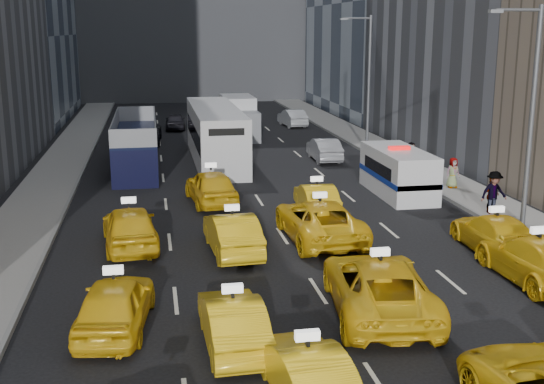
{
  "coord_description": "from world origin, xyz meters",
  "views": [
    {
      "loc": [
        -5.0,
        -11.8,
        8.12
      ],
      "look_at": [
        -0.54,
        13.33,
        2.0
      ],
      "focal_mm": 45.0,
      "sensor_mm": 36.0,
      "label": 1
    }
  ],
  "objects": [
    {
      "name": "taxi_9",
      "position": [
        -3.12,
        4.62,
        0.69
      ],
      "size": [
        1.59,
        4.25,
        1.39
      ],
      "primitive_type": "imported",
      "rotation": [
        0.0,
        0.0,
        3.17
      ],
      "color": "yellow",
      "rests_on": "ground"
    },
    {
      "name": "taxi_12",
      "position": [
        -5.97,
        13.55,
        0.82
      ],
      "size": [
        2.39,
        4.98,
        1.64
      ],
      "primitive_type": "imported",
      "rotation": [
        0.0,
        0.0,
        3.24
      ],
      "color": "yellow",
      "rests_on": "ground"
    },
    {
      "name": "sidewalk_east",
      "position": [
        10.5,
        25.0,
        0.07
      ],
      "size": [
        3.0,
        90.0,
        0.15
      ],
      "primitive_type": "cube",
      "color": "gray",
      "rests_on": "ground"
    },
    {
      "name": "curb_west",
      "position": [
        -9.05,
        25.0,
        0.09
      ],
      "size": [
        0.15,
        90.0,
        0.18
      ],
      "primitive_type": "cube",
      "color": "slate",
      "rests_on": "ground"
    },
    {
      "name": "double_decker",
      "position": [
        -5.98,
        28.76,
        1.53
      ],
      "size": [
        2.44,
        10.67,
        3.1
      ],
      "rotation": [
        0.0,
        0.0,
        0.0
      ],
      "color": "black",
      "rests_on": "ground"
    },
    {
      "name": "pedestrian_4",
      "position": [
        10.15,
        20.31,
        0.93
      ],
      "size": [
        0.83,
        0.54,
        1.57
      ],
      "primitive_type": "imported",
      "rotation": [
        0.0,
        0.0,
        0.17
      ],
      "color": "gray",
      "rests_on": "sidewalk_east"
    },
    {
      "name": "taxi_15",
      "position": [
        7.42,
        10.66,
        0.71
      ],
      "size": [
        2.29,
        5.01,
        1.42
      ],
      "primitive_type": "imported",
      "rotation": [
        0.0,
        0.0,
        3.08
      ],
      "color": "yellow",
      "rests_on": "ground"
    },
    {
      "name": "misc_car_2",
      "position": [
        1.97,
        47.9,
        0.82
      ],
      "size": [
        2.74,
        5.83,
        1.65
      ],
      "primitive_type": "imported",
      "rotation": [
        0.0,
        0.0,
        3.06
      ],
      "color": "slate",
      "rests_on": "ground"
    },
    {
      "name": "misc_car_1",
      "position": [
        -5.73,
        38.45,
        0.81
      ],
      "size": [
        2.98,
        5.95,
        1.62
      ],
      "primitive_type": "imported",
      "rotation": [
        0.0,
        0.0,
        3.09
      ],
      "color": "black",
      "rests_on": "ground"
    },
    {
      "name": "streetlight_near",
      "position": [
        9.18,
        12.0,
        4.92
      ],
      "size": [
        2.15,
        0.22,
        9.0
      ],
      "color": "#595B60",
      "rests_on": "ground"
    },
    {
      "name": "city_bus",
      "position": [
        -1.11,
        30.5,
        1.69
      ],
      "size": [
        3.56,
        13.3,
        3.4
      ],
      "rotation": [
        0.0,
        0.0,
        -0.06
      ],
      "color": "silver",
      "rests_on": "ground"
    },
    {
      "name": "curb_east",
      "position": [
        9.05,
        25.0,
        0.09
      ],
      "size": [
        0.15,
        90.0,
        0.18
      ],
      "primitive_type": "cube",
      "color": "slate",
      "rests_on": "ground"
    },
    {
      "name": "taxi_14",
      "position": [
        1.35,
        13.27,
        0.8
      ],
      "size": [
        2.84,
        5.83,
        1.6
      ],
      "primitive_type": "imported",
      "rotation": [
        0.0,
        0.0,
        3.17
      ],
      "color": "yellow",
      "rests_on": "ground"
    },
    {
      "name": "box_truck",
      "position": [
        1.62,
        39.86,
        1.51
      ],
      "size": [
        2.83,
        6.9,
        3.08
      ],
      "rotation": [
        0.0,
        0.0,
        0.08
      ],
      "color": "silver",
      "rests_on": "ground"
    },
    {
      "name": "taxi_10",
      "position": [
        1.33,
        6.02,
        0.83
      ],
      "size": [
        3.5,
        6.26,
        1.65
      ],
      "primitive_type": "imported",
      "rotation": [
        0.0,
        0.0,
        3.01
      ],
      "color": "yellow",
      "rests_on": "ground"
    },
    {
      "name": "pedestrian_5",
      "position": [
        9.49,
        24.46,
        1.01
      ],
      "size": [
        1.6,
        0.47,
        1.72
      ],
      "primitive_type": "imported",
      "rotation": [
        0.0,
        0.0,
        0.01
      ],
      "color": "gray",
      "rests_on": "sidewalk_east"
    },
    {
      "name": "pedestrian_3",
      "position": [
        9.72,
        15.42,
        0.92
      ],
      "size": [
        0.98,
        0.65,
        1.53
      ],
      "primitive_type": "imported",
      "rotation": [
        0.0,
        0.0,
        0.29
      ],
      "color": "gray",
      "rests_on": "sidewalk_east"
    },
    {
      "name": "nypd_van",
      "position": [
        7.04,
        19.9,
        1.12
      ],
      "size": [
        2.53,
        5.85,
        2.47
      ],
      "rotation": [
        0.0,
        0.0,
        -0.05
      ],
      "color": "silver",
      "rests_on": "ground"
    },
    {
      "name": "misc_car_0",
      "position": [
        5.69,
        29.51,
        0.71
      ],
      "size": [
        1.6,
        4.35,
        1.42
      ],
      "primitive_type": "imported",
      "rotation": [
        0.0,
        0.0,
        3.12
      ],
      "color": "#94959B",
      "rests_on": "ground"
    },
    {
      "name": "pedestrian_2",
      "position": [
        9.73,
        15.2,
        1.11
      ],
      "size": [
        1.27,
        0.6,
        1.91
      ],
      "primitive_type": "imported",
      "rotation": [
        0.0,
        0.0,
        0.07
      ],
      "color": "gray",
      "rests_on": "sidewalk_east"
    },
    {
      "name": "taxi_16",
      "position": [
        -2.34,
        19.76,
        0.82
      ],
      "size": [
        2.45,
        5.01,
        1.65
      ],
      "primitive_type": "imported",
      "rotation": [
        0.0,
        0.0,
        3.25
      ],
      "color": "yellow",
      "rests_on": "ground"
    },
    {
      "name": "taxi_8",
      "position": [
        -6.2,
        6.19,
        0.76
      ],
      "size": [
        2.35,
        4.65,
        1.52
      ],
      "primitive_type": "imported",
      "rotation": [
        0.0,
        0.0,
        3.01
      ],
      "color": "yellow",
      "rests_on": "ground"
    },
    {
      "name": "misc_car_4",
      "position": [
        6.87,
        45.14,
        0.73
      ],
      "size": [
        1.92,
        4.54,
        1.46
      ],
      "primitive_type": "imported",
      "rotation": [
        0.0,
        0.0,
        3.23
      ],
      "color": "#A2A5AA",
      "rests_on": "ground"
    },
    {
      "name": "taxi_11",
      "position": [
        7.25,
        7.56,
        0.77
      ],
      "size": [
        2.22,
        5.35,
        1.55
      ],
      "primitive_type": "imported",
      "rotation": [
        0.0,
        0.0,
        3.15
      ],
      "color": "yellow",
      "rests_on": "ground"
    },
    {
      "name": "sidewalk_west",
      "position": [
        -10.5,
        25.0,
        0.07
      ],
      "size": [
        3.0,
        90.0,
        0.15
      ],
      "primitive_type": "cube",
      "color": "gray",
      "rests_on": "ground"
    },
    {
      "name": "taxi_17",
      "position": [
        2.18,
        17.18,
        0.68
      ],
      "size": [
        1.6,
        4.19,
        1.36
      ],
      "primitive_type": "imported",
      "rotation": [
        0.0,
        0.0,
        3.1
      ],
      "color": "yellow",
      "rests_on": "ground"
    },
    {
      "name": "taxi_13",
      "position": [
        -2.22,
        12.29,
        0.75
      ],
      "size": [
        1.88,
        4.67,
        1.51
      ],
      "primitive_type": "imported",
      "rotation": [
        0.0,
        0.0,
        3.2
      ],
      "color": "yellow",
      "rests_on": "ground"
    },
    {
      "name": "taxi_5",
      "position": [
        -1.83,
        1.62,
        0.68
      ],
      "size": [
        1.82,
        4.26,
        1.36
      ],
      "primitive_type": "imported",
      "rotation": [
        0.0,
        0.0,
        3.23
      ],
      "color": "yellow",
      "rests_on": "ground"
    },
    {
      "name": "streetlight_far",
      "position": [
        9.18,
        32.0,
        4.92
      ],
      "size": [
        2.15,
        0.22,
        9.0
      ],
      "color": "#595B60",
      "rests_on": "ground"
    },
    {
      "name": "misc_car_3",
      "position": [
        -3.08,
        44.91,
        0.67
      ],
      "size": [
        1.71,
        4.01,
        1.35
      ],
      "primitive_type": "imported",
      "rotation": [
        0.0,
        0.0,
        3.11
      ],
      "color": "black",
      "rests_on": "ground"
    }
  ]
}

